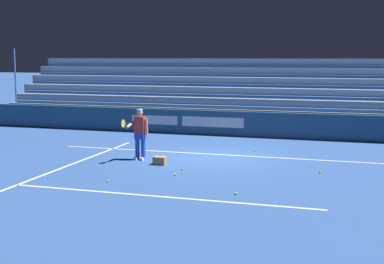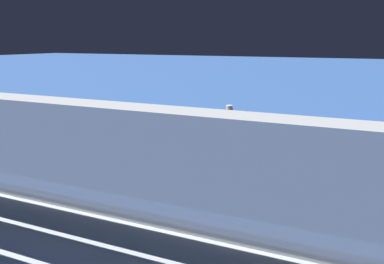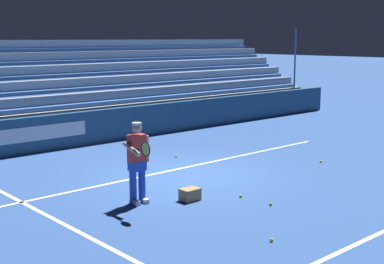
{
  "view_description": "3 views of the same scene",
  "coord_description": "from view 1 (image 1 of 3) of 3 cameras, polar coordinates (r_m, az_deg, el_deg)",
  "views": [
    {
      "loc": [
        -4.62,
        17.67,
        3.49
      ],
      "look_at": [
        0.28,
        1.73,
        1.11
      ],
      "focal_mm": 50.0,
      "sensor_mm": 36.0,
      "label": 1
    },
    {
      "loc": [
        7.43,
        -11.39,
        3.7
      ],
      "look_at": [
        1.46,
        0.29,
        0.97
      ],
      "focal_mm": 42.0,
      "sensor_mm": 36.0,
      "label": 2
    },
    {
      "loc": [
        8.68,
        10.0,
        3.43
      ],
      "look_at": [
        1.33,
        1.8,
        1.49
      ],
      "focal_mm": 50.0,
      "sensor_mm": 36.0,
      "label": 3
    }
  ],
  "objects": [
    {
      "name": "tennis_ball_near_player",
      "position": [
        13.65,
        4.7,
        -6.55
      ],
      "size": [
        0.07,
        0.07,
        0.07
      ],
      "primitive_type": "sphere",
      "color": "#CCE533",
      "rests_on": "ground"
    },
    {
      "name": "tennis_ball_by_box",
      "position": [
        19.91,
        6.73,
        -1.92
      ],
      "size": [
        0.07,
        0.07,
        0.07
      ],
      "primitive_type": "sphere",
      "color": "#CCE533",
      "rests_on": "ground"
    },
    {
      "name": "tennis_ball_far_right",
      "position": [
        15.72,
        -1.81,
        -4.57
      ],
      "size": [
        0.07,
        0.07,
        0.07
      ],
      "primitive_type": "sphere",
      "color": "#CCE533",
      "rests_on": "ground"
    },
    {
      "name": "court_service_line_white",
      "position": [
        13.48,
        -3.59,
        -6.87
      ],
      "size": [
        8.22,
        0.1,
        0.01
      ],
      "primitive_type": "cube",
      "color": "white",
      "rests_on": "ground"
    },
    {
      "name": "ground_plane",
      "position": [
        18.6,
        2.4,
        -2.69
      ],
      "size": [
        160.0,
        160.0,
        0.0
      ],
      "primitive_type": "plane",
      "color": "#2D5193"
    },
    {
      "name": "tennis_ball_midcourt",
      "position": [
        16.48,
        -1.03,
        -3.97
      ],
      "size": [
        0.07,
        0.07,
        0.07
      ],
      "primitive_type": "sphere",
      "color": "#CCE533",
      "rests_on": "ground"
    },
    {
      "name": "court_sideline_white",
      "position": [
        16.59,
        -15.16,
        -4.28
      ],
      "size": [
        0.1,
        12.0,
        0.01
      ],
      "primitive_type": "cube",
      "color": "white",
      "rests_on": "ground"
    },
    {
      "name": "tennis_ball_stray_back",
      "position": [
        16.47,
        13.51,
        -4.21
      ],
      "size": [
        0.07,
        0.07,
        0.07
      ],
      "primitive_type": "sphere",
      "color": "#CCE533",
      "rests_on": "ground"
    },
    {
      "name": "tennis_player",
      "position": [
        18.07,
        -5.62,
        -0.16
      ],
      "size": [
        0.61,
        0.98,
        1.71
      ],
      "color": "blue",
      "rests_on": "ground"
    },
    {
      "name": "tennis_ball_toward_net",
      "position": [
        15.12,
        -8.96,
        -5.18
      ],
      "size": [
        0.07,
        0.07,
        0.07
      ],
      "primitive_type": "sphere",
      "color": "#CCE533",
      "rests_on": "ground"
    },
    {
      "name": "court_baseline_white",
      "position": [
        19.07,
        2.78,
        -2.41
      ],
      "size": [
        12.0,
        0.1,
        0.01
      ],
      "primitive_type": "cube",
      "color": "white",
      "rests_on": "ground"
    },
    {
      "name": "back_wall_sponsor_board",
      "position": [
        23.31,
        5.5,
        0.85
      ],
      "size": [
        25.92,
        0.25,
        1.1
      ],
      "color": "navy",
      "rests_on": "ground"
    },
    {
      "name": "ball_box_cardboard",
      "position": [
        17.32,
        -3.45,
        -3.07
      ],
      "size": [
        0.4,
        0.3,
        0.26
      ],
      "primitive_type": "cube",
      "rotation": [
        0.0,
        0.0,
        -0.01
      ],
      "color": "#A87F51",
      "rests_on": "ground"
    },
    {
      "name": "bleacher_stand",
      "position": [
        25.84,
        6.7,
        2.09
      ],
      "size": [
        24.62,
        4.0,
        3.85
      ],
      "color": "#9EA3A8",
      "rests_on": "ground"
    }
  ]
}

